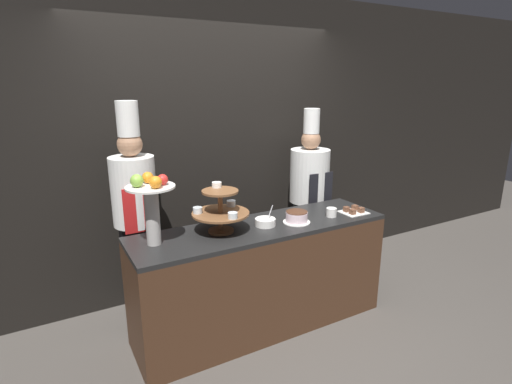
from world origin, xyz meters
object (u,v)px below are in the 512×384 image
Objects in this scene: cake_round at (297,217)px; cup_white at (331,212)px; fruit_pedestal at (151,200)px; cake_square_tray at (354,211)px; chef_center_left at (309,191)px; tiered_stand at (220,209)px; chef_left at (135,209)px; serving_bowl_near at (265,222)px.

cup_white is (0.34, -0.02, -0.01)m from cake_round.
cake_square_tray is at bearing -5.32° from fruit_pedestal.
chef_center_left is at bearing 89.14° from cake_square_tray.
fruit_pedestal reaches higher than tiered_stand.
fruit_pedestal is (-0.51, 0.01, 0.14)m from tiered_stand.
tiered_stand is 0.25× the size of chef_center_left.
cake_round is 1.29m from chef_left.
tiered_stand is 1.96× the size of cake_round.
chef_center_left reaches higher than cup_white.
tiered_stand reaches higher than cake_square_tray.
tiered_stand is 2.02× the size of cake_square_tray.
chef_center_left is (1.71, 0.50, -0.28)m from fruit_pedestal.
tiered_stand is 0.85× the size of fruit_pedestal.
tiered_stand is 0.64m from cake_round.
chef_left is at bearing 135.36° from tiered_stand.
cake_round is 2.55× the size of cup_white.
fruit_pedestal is 3.14× the size of serving_bowl_near.
cake_round is 0.12× the size of chef_left.
fruit_pedestal reaches higher than cup_white.
cup_white is at bearing -7.96° from tiered_stand.
cake_square_tray is at bearing -3.67° from cake_round.
serving_bowl_near is at bearing 173.23° from cake_square_tray.
cake_round is 0.58m from cake_square_tray.
serving_bowl_near reaches higher than cake_round.
tiered_stand is 0.53m from fruit_pedestal.
serving_bowl_near is at bearing -146.36° from chef_center_left.
fruit_pedestal is at bearing 176.08° from serving_bowl_near.
tiered_stand is 2.67× the size of serving_bowl_near.
fruit_pedestal is at bearing 174.47° from cup_white.
fruit_pedestal is 0.27× the size of chef_left.
cake_round is 0.26m from serving_bowl_near.
cake_square_tray is 0.84m from serving_bowl_near.
cake_round reaches higher than cup_white.
cup_white reaches higher than cake_square_tray.
fruit_pedestal is at bearing 174.68° from cake_square_tray.
serving_bowl_near is 1.04m from chef_left.
cake_square_tray is 1.83m from chef_left.
cup_white is 0.24m from cake_square_tray.
chef_center_left is (1.72, -0.00, -0.08)m from chef_left.
cup_white is 1.61m from chef_left.
chef_left is at bearing 180.00° from chef_center_left.
fruit_pedestal is at bearing -163.69° from chef_center_left.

